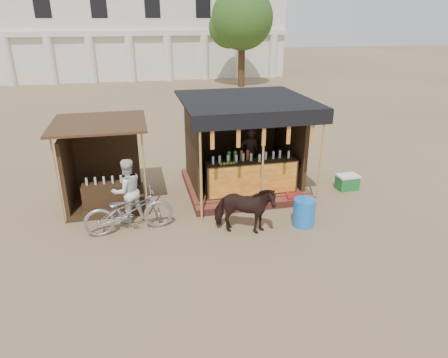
% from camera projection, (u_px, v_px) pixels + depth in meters
% --- Properties ---
extents(ground, '(120.00, 120.00, 0.00)m').
position_uv_depth(ground, '(240.00, 250.00, 9.07)').
color(ground, '#846B4C').
rests_on(ground, ground).
extents(main_stall, '(3.60, 3.61, 2.78)m').
position_uv_depth(main_stall, '(244.00, 157.00, 11.92)').
color(main_stall, brown).
rests_on(main_stall, ground).
extents(secondary_stall, '(2.40, 2.40, 2.38)m').
position_uv_depth(secondary_stall, '(99.00, 175.00, 11.01)').
color(secondary_stall, '#392814').
rests_on(secondary_stall, ground).
extents(cow, '(1.61, 1.11, 1.24)m').
position_uv_depth(cow, '(244.00, 210.00, 9.54)').
color(cow, black).
rests_on(cow, ground).
extents(motorbike, '(2.20, 0.97, 1.12)m').
position_uv_depth(motorbike, '(129.00, 211.00, 9.65)').
color(motorbike, '#92929A').
rests_on(motorbike, ground).
extents(bystander, '(1.00, 0.90, 1.68)m').
position_uv_depth(bystander, '(127.00, 191.00, 10.06)').
color(bystander, silver).
rests_on(bystander, ground).
extents(blue_barrel, '(0.68, 0.68, 0.71)m').
position_uv_depth(blue_barrel, '(304.00, 212.00, 10.01)').
color(blue_barrel, blue).
rests_on(blue_barrel, ground).
extents(red_crate, '(0.46, 0.48, 0.27)m').
position_uv_depth(red_crate, '(294.00, 199.00, 11.23)').
color(red_crate, maroon).
rests_on(red_crate, ground).
extents(cooler, '(0.65, 0.46, 0.46)m').
position_uv_depth(cooler, '(347.00, 182.00, 12.17)').
color(cooler, '#186D2C').
rests_on(cooler, ground).
extents(background_building, '(26.00, 7.45, 8.18)m').
position_uv_depth(background_building, '(128.00, 28.00, 34.18)').
color(background_building, silver).
rests_on(background_building, ground).
extents(tree, '(4.50, 4.40, 7.00)m').
position_uv_depth(tree, '(239.00, 21.00, 28.50)').
color(tree, '#382314').
rests_on(tree, ground).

